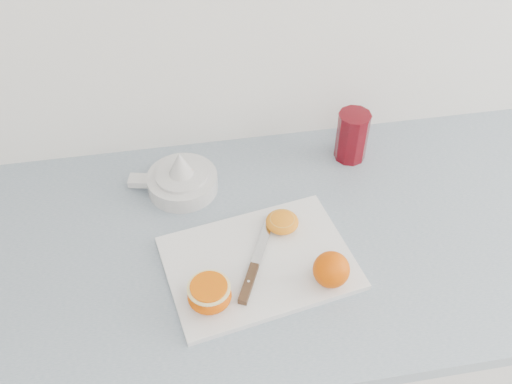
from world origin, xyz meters
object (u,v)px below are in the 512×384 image
Objects in this scene: half_orange at (209,294)px; cutting_board at (259,263)px; citrus_juicer at (181,179)px; red_tumbler at (352,138)px; counter at (277,351)px.

cutting_board is at bearing 37.17° from half_orange.
citrus_juicer is 0.38m from red_tumbler.
counter is 0.53m from citrus_juicer.
counter is 13.88× the size of citrus_juicer.
citrus_juicer is (-0.03, 0.30, -0.01)m from half_orange.
half_orange is (-0.16, -0.14, 0.48)m from counter.
cutting_board is 0.26m from citrus_juicer.
citrus_juicer is 1.61× the size of red_tumbler.
citrus_juicer reaches higher than counter.
counter is 0.57m from red_tumbler.
counter is at bearing -41.01° from citrus_juicer.
red_tumbler reaches higher than citrus_juicer.
cutting_board is 4.42× the size of half_orange.
half_orange is 0.41× the size of citrus_juicer.
citrus_juicer is at bearing 138.99° from counter.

